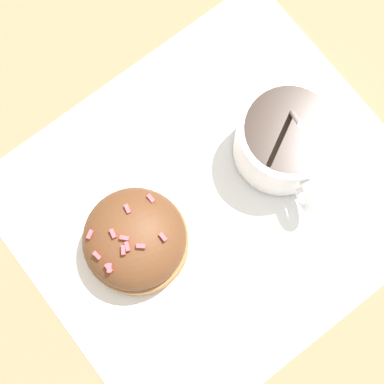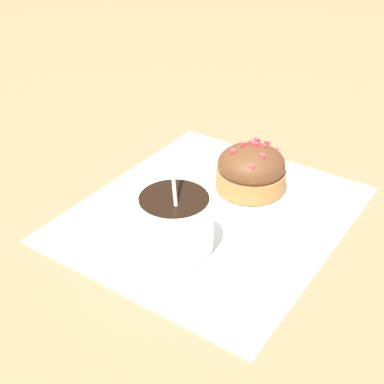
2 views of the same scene
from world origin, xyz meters
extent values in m
plane|color=#93704C|center=(0.00, 0.00, 0.00)|extent=(3.00, 3.00, 0.00)
cube|color=white|center=(0.00, 0.00, 0.00)|extent=(0.36, 0.32, 0.00)
cylinder|color=white|center=(0.07, 0.01, 0.03)|extent=(0.08, 0.08, 0.06)
cylinder|color=black|center=(0.07, 0.01, 0.06)|extent=(0.07, 0.07, 0.01)
torus|color=white|center=(0.06, -0.03, 0.03)|extent=(0.02, 0.04, 0.04)
ellipsoid|color=silver|center=(0.06, -0.01, 0.01)|extent=(0.03, 0.03, 0.01)
cylinder|color=silver|center=(0.08, 0.02, 0.06)|extent=(0.04, 0.05, 0.10)
cylinder|color=#B2753D|center=(-0.07, 0.00, 0.02)|extent=(0.09, 0.09, 0.02)
ellipsoid|color=brown|center=(-0.07, 0.00, 0.04)|extent=(0.08, 0.08, 0.04)
cube|color=#EA4C56|center=(-0.09, 0.01, 0.06)|extent=(0.00, 0.01, 0.00)
cube|color=#EA4C56|center=(-0.08, -0.01, 0.06)|extent=(0.01, 0.01, 0.00)
cube|color=#EA4C56|center=(-0.05, 0.02, 0.05)|extent=(0.00, 0.01, 0.00)
cube|color=#EA4C56|center=(-0.08, 0.00, 0.06)|extent=(0.01, 0.01, 0.00)
cube|color=#EA4C56|center=(-0.10, 0.02, 0.05)|extent=(0.01, 0.01, 0.00)
cube|color=#EA4C56|center=(-0.07, -0.01, 0.06)|extent=(0.01, 0.01, 0.00)
cube|color=#EA4C56|center=(-0.10, -0.01, 0.05)|extent=(0.01, 0.01, 0.00)
cube|color=#EA4C56|center=(-0.10, -0.01, 0.05)|extent=(0.00, 0.01, 0.00)
cube|color=#EA4C56|center=(-0.05, -0.01, 0.06)|extent=(0.00, 0.01, 0.00)
cube|color=#EA4C56|center=(-0.10, 0.00, 0.05)|extent=(0.00, 0.01, 0.00)
cube|color=#EA4C56|center=(-0.07, 0.02, 0.06)|extent=(0.00, 0.01, 0.00)
cube|color=#EA4C56|center=(-0.08, -0.01, 0.06)|extent=(0.00, 0.01, 0.00)
camera|label=1|loc=(-0.07, -0.08, 0.54)|focal=60.00mm
camera|label=2|loc=(0.39, 0.32, 0.36)|focal=50.00mm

